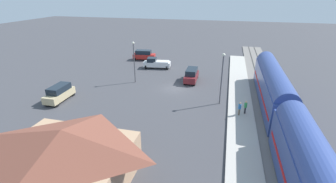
{
  "coord_description": "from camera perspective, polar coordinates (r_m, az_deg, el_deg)",
  "views": [
    {
      "loc": [
        -7.6,
        35.0,
        14.52
      ],
      "look_at": [
        0.25,
        3.81,
        1.0
      ],
      "focal_mm": 25.59,
      "sensor_mm": 36.0,
      "label": 1
    }
  ],
  "objects": [
    {
      "name": "pedestrian_on_platform",
      "position": [
        31.34,
        17.98,
        -3.39
      ],
      "size": [
        0.36,
        0.36,
        1.71
      ],
      "color": "#333338",
      "rests_on": "platform"
    },
    {
      "name": "suv_maroon",
      "position": [
        41.62,
        5.6,
        3.94
      ],
      "size": [
        1.98,
        4.91,
        2.22
      ],
      "color": "maroon",
      "rests_on": "ground"
    },
    {
      "name": "ground_plane",
      "position": [
        38.65,
        1.73,
        0.72
      ],
      "size": [
        200.0,
        200.0,
        0.0
      ],
      "primitive_type": "plane",
      "color": "#424247"
    },
    {
      "name": "suv_tan",
      "position": [
        37.38,
        -24.48,
        -0.32
      ],
      "size": [
        2.05,
        4.94,
        2.22
      ],
      "color": "#C6B284",
      "rests_on": "ground"
    },
    {
      "name": "pedestrian_waiting_far",
      "position": [
        30.74,
        16.69,
        -3.75
      ],
      "size": [
        0.36,
        0.36,
        1.71
      ],
      "color": "brown",
      "rests_on": "platform"
    },
    {
      "name": "pickup_white",
      "position": [
        48.9,
        -2.77,
        6.75
      ],
      "size": [
        5.61,
        3.02,
        2.14
      ],
      "color": "white",
      "rests_on": "ground"
    },
    {
      "name": "light_pole_lot_center",
      "position": [
        40.42,
        -8.11,
        8.15
      ],
      "size": [
        0.44,
        0.44,
        6.98
      ],
      "color": "#515156",
      "rests_on": "ground"
    },
    {
      "name": "light_pole_near_platform",
      "position": [
        32.59,
        12.77,
        4.42
      ],
      "size": [
        0.44,
        0.44,
        7.16
      ],
      "color": "#515156",
      "rests_on": "ground"
    },
    {
      "name": "suv_red",
      "position": [
        55.23,
        -5.75,
        8.67
      ],
      "size": [
        5.11,
        2.88,
        2.22
      ],
      "color": "red",
      "rests_on": "ground"
    },
    {
      "name": "platform",
      "position": [
        37.91,
        16.65,
        -0.49
      ],
      "size": [
        3.2,
        46.0,
        0.3
      ],
      "color": "#B7B2A8",
      "rests_on": "ground"
    },
    {
      "name": "railway_track",
      "position": [
        38.4,
        22.58,
        -1.12
      ],
      "size": [
        4.8,
        70.0,
        0.3
      ],
      "color": "slate",
      "rests_on": "ground"
    },
    {
      "name": "station_building",
      "position": [
        21.14,
        -23.17,
        -13.83
      ],
      "size": [
        10.63,
        8.26,
        4.9
      ],
      "color": "tan",
      "rests_on": "ground"
    }
  ]
}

